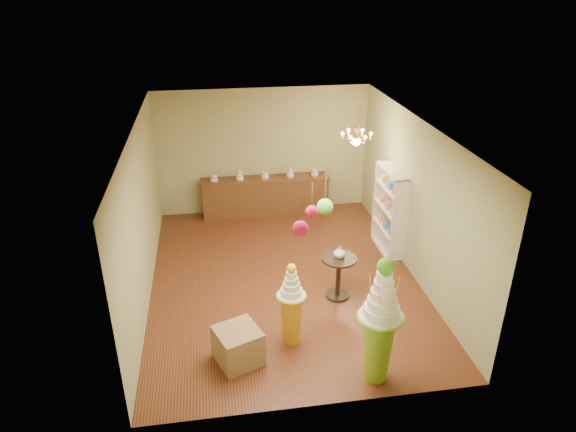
{
  "coord_description": "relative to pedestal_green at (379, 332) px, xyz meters",
  "views": [
    {
      "loc": [
        -1.23,
        -8.33,
        5.38
      ],
      "look_at": [
        0.08,
        0.0,
        1.33
      ],
      "focal_mm": 32.0,
      "sensor_mm": 36.0,
      "label": 1
    }
  ],
  "objects": [
    {
      "name": "vase",
      "position": [
        -0.05,
        2.1,
        0.1
      ],
      "size": [
        0.25,
        0.25,
        0.21
      ],
      "primitive_type": "imported",
      "rotation": [
        0.0,
        0.0,
        -0.22
      ],
      "color": "silver",
      "rests_on": "round_table"
    },
    {
      "name": "pom_green_mid",
      "position": [
        -0.63,
        0.89,
        1.57
      ],
      "size": [
        0.23,
        0.23,
        0.73
      ],
      "color": "#443931",
      "rests_on": "ceiling"
    },
    {
      "name": "wall_right",
      "position": [
        1.57,
        2.85,
        0.68
      ],
      "size": [
        0.04,
        6.5,
        3.0
      ],
      "primitive_type": "cube",
      "color": "tan",
      "rests_on": "ground"
    },
    {
      "name": "pom_red_left",
      "position": [
        -1.08,
        0.3,
        1.56
      ],
      "size": [
        0.21,
        0.21,
        0.72
      ],
      "color": "#443931",
      "rests_on": "ceiling"
    },
    {
      "name": "pedestal_orange",
      "position": [
        -1.09,
        0.98,
        -0.25
      ],
      "size": [
        0.55,
        0.55,
        1.44
      ],
      "rotation": [
        0.0,
        0.0,
        0.34
      ],
      "color": "orange",
      "rests_on": "floor"
    },
    {
      "name": "sideboard",
      "position": [
        -0.93,
        5.82,
        -0.34
      ],
      "size": [
        3.04,
        0.54,
        1.16
      ],
      "color": "brown",
      "rests_on": "floor"
    },
    {
      "name": "ceiling",
      "position": [
        -0.93,
        2.85,
        2.18
      ],
      "size": [
        6.5,
        6.5,
        0.0
      ],
      "primitive_type": "plane",
      "rotation": [
        3.14,
        0.0,
        0.0
      ],
      "color": "silver",
      "rests_on": "ground"
    },
    {
      "name": "floor",
      "position": [
        -0.93,
        2.85,
        -0.82
      ],
      "size": [
        6.5,
        6.5,
        0.0
      ],
      "primitive_type": "plane",
      "color": "#5C2B19",
      "rests_on": "ground"
    },
    {
      "name": "shelving_unit",
      "position": [
        1.41,
        3.65,
        0.08
      ],
      "size": [
        0.33,
        1.2,
        1.8
      ],
      "color": "silver",
      "rests_on": "floor"
    },
    {
      "name": "pom_red_right",
      "position": [
        -0.9,
        0.47,
        1.71
      ],
      "size": [
        0.16,
        0.16,
        0.55
      ],
      "color": "#443931",
      "rests_on": "ceiling"
    },
    {
      "name": "wall_back",
      "position": [
        -0.93,
        6.1,
        0.68
      ],
      "size": [
        5.0,
        0.04,
        3.0
      ],
      "primitive_type": "cube",
      "color": "tan",
      "rests_on": "ground"
    },
    {
      "name": "round_table",
      "position": [
        -0.05,
        2.1,
        -0.3
      ],
      "size": [
        0.77,
        0.77,
        0.82
      ],
      "rotation": [
        0.0,
        0.0,
        -0.25
      ],
      "color": "black",
      "rests_on": "floor"
    },
    {
      "name": "wall_left",
      "position": [
        -3.43,
        2.85,
        0.68
      ],
      "size": [
        0.04,
        6.5,
        3.0
      ],
      "primitive_type": "cube",
      "color": "tan",
      "rests_on": "ground"
    },
    {
      "name": "burlap_riser",
      "position": [
        -1.95,
        0.66,
        -0.54
      ],
      "size": [
        0.81,
        0.81,
        0.57
      ],
      "primitive_type": "cube",
      "rotation": [
        0.0,
        0.0,
        0.38
      ],
      "color": "#8E6D4D",
      "rests_on": "floor"
    },
    {
      "name": "wall_front",
      "position": [
        -0.93,
        -0.4,
        0.68
      ],
      "size": [
        5.0,
        0.04,
        3.0
      ],
      "primitive_type": "cube",
      "color": "tan",
      "rests_on": "ground"
    },
    {
      "name": "chandelier",
      "position": [
        0.76,
        4.18,
        1.48
      ],
      "size": [
        0.76,
        0.76,
        0.85
      ],
      "rotation": [
        0.0,
        0.0,
        -0.18
      ],
      "color": "gold",
      "rests_on": "ceiling"
    },
    {
      "name": "pedestal_green",
      "position": [
        0.0,
        0.0,
        0.0
      ],
      "size": [
        0.67,
        0.67,
        2.0
      ],
      "rotation": [
        0.0,
        0.0,
        0.09
      ],
      "color": "#87BD2A",
      "rests_on": "floor"
    }
  ]
}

